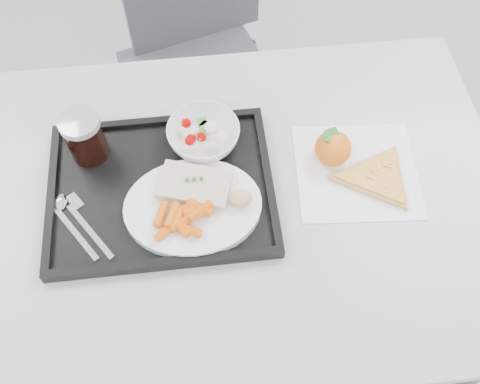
{
  "coord_description": "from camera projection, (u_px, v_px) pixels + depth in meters",
  "views": [
    {
      "loc": [
        -0.01,
        -0.25,
        1.68
      ],
      "look_at": [
        0.05,
        0.3,
        0.77
      ],
      "focal_mm": 40.0,
      "sensor_mm": 36.0,
      "label": 1
    }
  ],
  "objects": [
    {
      "name": "tangerine",
      "position": [
        333.0,
        148.0,
        1.1
      ],
      "size": [
        0.09,
        0.09,
        0.07
      ],
      "color": "orange",
      "rests_on": "napkin"
    },
    {
      "name": "room",
      "position": [
        220.0,
        92.0,
        0.37
      ],
      "size": [
        6.04,
        7.04,
        2.84
      ],
      "color": "gray",
      "rests_on": "ground"
    },
    {
      "name": "pizza_slice",
      "position": [
        377.0,
        177.0,
        1.09
      ],
      "size": [
        0.22,
        0.22,
        0.02
      ],
      "color": "tan",
      "rests_on": "napkin"
    },
    {
      "name": "fish_fillet",
      "position": [
        195.0,
        185.0,
        1.05
      ],
      "size": [
        0.16,
        0.12,
        0.03
      ],
      "color": "beige",
      "rests_on": "dinner_plate"
    },
    {
      "name": "table",
      "position": [
        218.0,
        214.0,
        1.14
      ],
      "size": [
        1.2,
        0.8,
        0.75
      ],
      "color": "#A8A8AA",
      "rests_on": "ground"
    },
    {
      "name": "carrot_pile",
      "position": [
        184.0,
        218.0,
        1.01
      ],
      "size": [
        0.12,
        0.09,
        0.03
      ],
      "color": "#E15A0B",
      "rests_on": "dinner_plate"
    },
    {
      "name": "bread_roll",
      "position": [
        241.0,
        198.0,
        1.02
      ],
      "size": [
        0.05,
        0.05,
        0.03
      ],
      "color": "#D5BB7E",
      "rests_on": "dinner_plate"
    },
    {
      "name": "salad_bowl",
      "position": [
        204.0,
        135.0,
        1.12
      ],
      "size": [
        0.15,
        0.15,
        0.05
      ],
      "color": "white",
      "rests_on": "tray"
    },
    {
      "name": "tray",
      "position": [
        162.0,
        189.0,
        1.08
      ],
      "size": [
        0.45,
        0.35,
        0.03
      ],
      "color": "black",
      "rests_on": "table"
    },
    {
      "name": "napkin",
      "position": [
        356.0,
        171.0,
        1.11
      ],
      "size": [
        0.27,
        0.26,
        0.0
      ],
      "color": "white",
      "rests_on": "table"
    },
    {
      "name": "dinner_plate",
      "position": [
        193.0,
        207.0,
        1.04
      ],
      "size": [
        0.27,
        0.27,
        0.02
      ],
      "color": "white",
      "rests_on": "tray"
    },
    {
      "name": "cutlery",
      "position": [
        75.0,
        219.0,
        1.04
      ],
      "size": [
        0.13,
        0.16,
        0.01
      ],
      "color": "silver",
      "rests_on": "tray"
    },
    {
      "name": "chair",
      "position": [
        198.0,
        43.0,
        1.61
      ],
      "size": [
        0.52,
        0.52,
        0.93
      ],
      "color": "#3D3E45",
      "rests_on": "ground"
    },
    {
      "name": "cola_glass",
      "position": [
        85.0,
        136.0,
        1.07
      ],
      "size": [
        0.08,
        0.08,
        0.11
      ],
      "color": "black",
      "rests_on": "tray"
    },
    {
      "name": "salad_contents",
      "position": [
        205.0,
        133.0,
        1.1
      ],
      "size": [
        0.1,
        0.07,
        0.02
      ],
      "color": "#AA0000",
      "rests_on": "salad_bowl"
    }
  ]
}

